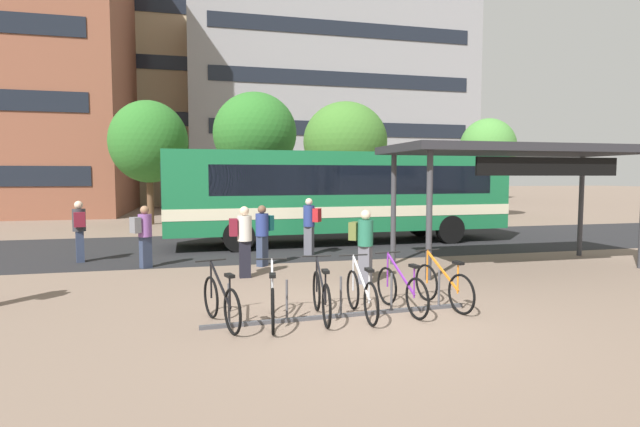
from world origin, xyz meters
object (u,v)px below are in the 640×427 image
object	(u,v)px
parked_bicycle_silver_3	(361,295)
street_tree_0	(255,134)
commuter_maroon_pack_5	(243,237)
street_tree_1	(149,142)
commuter_maroon_pack_4	(79,227)
city_bus	(339,193)
commuter_red_pack_1	(310,222)
street_tree_3	(345,142)
parked_bicycle_purple_4	(401,290)
parked_bicycle_orange_5	(443,286)
street_tree_2	(488,147)
parked_bicycle_black_2	(321,296)
commuter_teal_pack_3	(263,231)
transit_shelter	(518,154)
commuter_grey_pack_0	(144,232)
commuter_olive_pack_6	(364,241)
parked_bicycle_silver_1	(272,301)
parked_bicycle_black_0	(221,302)

from	to	relation	value
parked_bicycle_silver_3	street_tree_0	distance (m)	15.37
commuter_maroon_pack_5	street_tree_1	world-z (taller)	street_tree_1
commuter_maroon_pack_4	street_tree_0	distance (m)	10.37
city_bus	commuter_red_pack_1	bearing A→B (deg)	55.42
street_tree_0	street_tree_3	xyz separation A→B (m)	(5.41, 3.75, -0.02)
city_bus	parked_bicycle_purple_4	distance (m)	9.08
parked_bicycle_orange_5	street_tree_2	size ratio (longest dim) A/B	0.30
parked_bicycle_black_2	street_tree_3	distance (m)	19.88
commuter_teal_pack_3	commuter_maroon_pack_4	size ratio (longest dim) A/B	0.95
commuter_red_pack_1	transit_shelter	bearing A→B (deg)	-175.99
city_bus	parked_bicycle_orange_5	xyz separation A→B (m)	(-0.53, -8.76, -1.39)
parked_bicycle_purple_4	commuter_red_pack_1	size ratio (longest dim) A/B	0.99
city_bus	parked_bicycle_black_2	world-z (taller)	city_bus
street_tree_0	street_tree_3	size ratio (longest dim) A/B	0.95
parked_bicycle_purple_4	commuter_grey_pack_0	distance (m)	7.27
commuter_grey_pack_0	transit_shelter	bearing A→B (deg)	-46.72
parked_bicycle_silver_3	parked_bicycle_purple_4	size ratio (longest dim) A/B	1.01
parked_bicycle_silver_3	street_tree_1	size ratio (longest dim) A/B	0.28
commuter_maroon_pack_5	street_tree_2	distance (m)	21.35
commuter_grey_pack_0	street_tree_2	xyz separation A→B (m)	(17.92, 12.51, 3.14)
parked_bicycle_black_2	commuter_red_pack_1	distance (m)	6.67
city_bus	commuter_teal_pack_3	world-z (taller)	city_bus
commuter_olive_pack_6	street_tree_0	distance (m)	12.91
street_tree_1	street_tree_2	xyz separation A→B (m)	(18.87, 0.25, 0.02)
parked_bicycle_black_2	commuter_red_pack_1	world-z (taller)	commuter_red_pack_1
parked_bicycle_orange_5	street_tree_0	world-z (taller)	street_tree_0
parked_bicycle_silver_3	street_tree_3	bearing A→B (deg)	-14.78
commuter_red_pack_1	street_tree_1	bearing A→B (deg)	-27.21
city_bus	street_tree_2	distance (m)	14.98
parked_bicycle_silver_1	street_tree_0	size ratio (longest dim) A/B	0.28
parked_bicycle_silver_1	commuter_maroon_pack_4	world-z (taller)	commuter_maroon_pack_4
parked_bicycle_black_0	commuter_olive_pack_6	xyz separation A→B (m)	(3.20, 2.38, 0.56)
city_bus	parked_bicycle_silver_3	size ratio (longest dim) A/B	7.01
commuter_teal_pack_3	parked_bicycle_black_0	bearing A→B (deg)	29.90
parked_bicycle_black_0	commuter_teal_pack_3	world-z (taller)	commuter_teal_pack_3
street_tree_3	commuter_teal_pack_3	bearing A→B (deg)	-115.09
parked_bicycle_black_0	commuter_grey_pack_0	xyz separation A→B (m)	(-1.72, 5.50, 0.55)
city_bus	street_tree_1	bearing A→B (deg)	-52.34
parked_bicycle_orange_5	transit_shelter	bearing A→B (deg)	-58.69
commuter_red_pack_1	street_tree_2	bearing A→B (deg)	-102.77
commuter_maroon_pack_4	city_bus	bearing A→B (deg)	-90.53
commuter_teal_pack_3	commuter_maroon_pack_5	xyz separation A→B (m)	(-0.64, -1.38, 0.04)
parked_bicycle_silver_1	commuter_teal_pack_3	world-z (taller)	commuter_teal_pack_3
street_tree_2	parked_bicycle_black_0	bearing A→B (deg)	-131.98
commuter_maroon_pack_5	parked_bicycle_orange_5	bearing A→B (deg)	-46.85
commuter_maroon_pack_5	street_tree_0	size ratio (longest dim) A/B	0.27
parked_bicycle_black_0	parked_bicycle_black_2	world-z (taller)	same
parked_bicycle_silver_3	commuter_maroon_pack_4	bearing A→B (deg)	41.47
city_bus	commuter_maroon_pack_5	world-z (taller)	city_bus
city_bus	parked_bicycle_silver_1	xyz separation A→B (m)	(-3.69, -9.06, -1.39)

